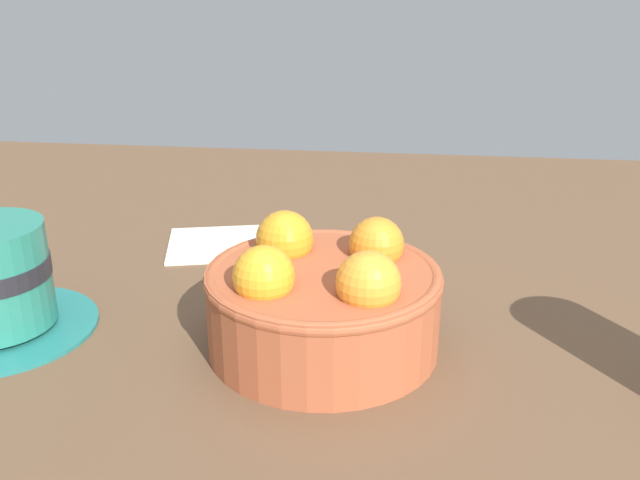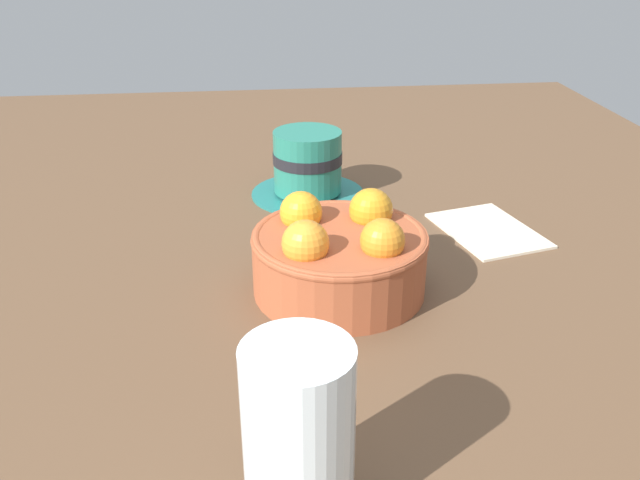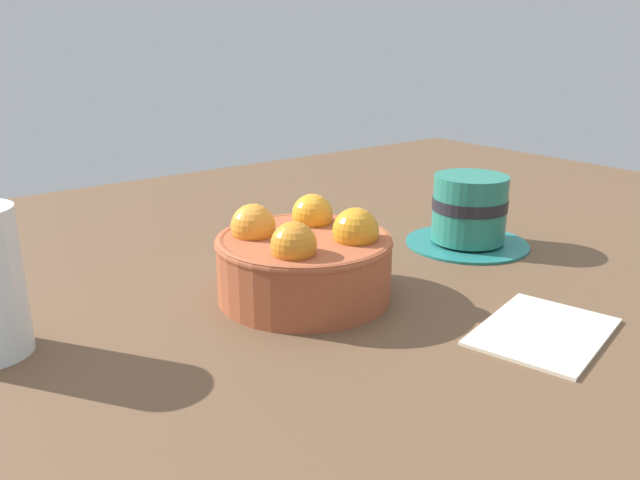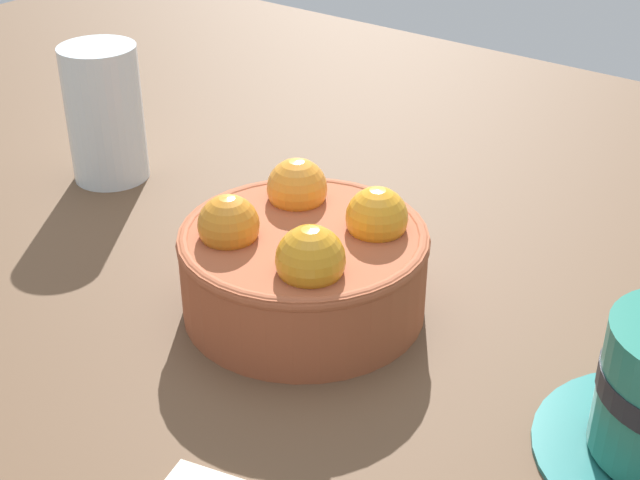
% 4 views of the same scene
% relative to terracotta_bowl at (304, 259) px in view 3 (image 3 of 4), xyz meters
% --- Properties ---
extents(ground_plane, '(1.60, 1.13, 0.03)m').
position_rel_terracotta_bowl_xyz_m(ground_plane, '(-0.00, -0.00, -0.05)').
color(ground_plane, brown).
extents(terracotta_bowl, '(0.16, 0.16, 0.09)m').
position_rel_terracotta_bowl_xyz_m(terracotta_bowl, '(0.00, 0.00, 0.00)').
color(terracotta_bowl, '#9E4C2D').
rests_on(terracotta_bowl, ground_plane).
extents(coffee_cup, '(0.14, 0.14, 0.08)m').
position_rel_terracotta_bowl_xyz_m(coffee_cup, '(0.24, 0.01, 0.00)').
color(coffee_cup, '#1F6B66').
rests_on(coffee_cup, ground_plane).
extents(folded_napkin, '(0.14, 0.12, 0.01)m').
position_rel_terracotta_bowl_xyz_m(folded_napkin, '(0.11, -0.18, -0.03)').
color(folded_napkin, beige).
rests_on(folded_napkin, ground_plane).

